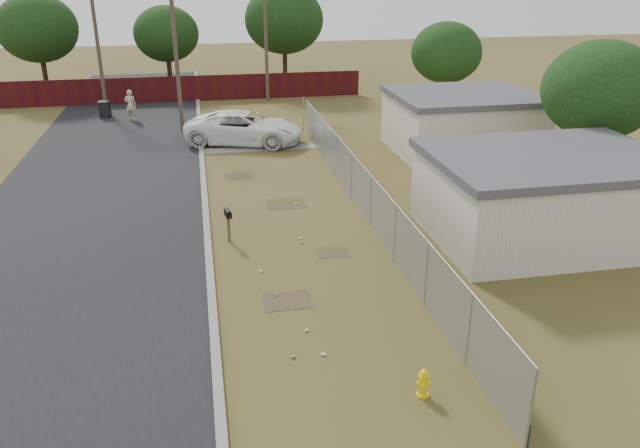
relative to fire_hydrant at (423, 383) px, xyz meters
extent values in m
plane|color=brown|center=(-1.63, 9.94, -0.35)|extent=(120.00, 120.00, 0.00)
cube|color=black|center=(-9.13, 17.94, -0.34)|extent=(9.00, 60.00, 0.02)
cube|color=gray|center=(-4.63, 17.94, -0.29)|extent=(0.25, 60.00, 0.12)
cube|color=gray|center=(-1.63, 21.44, -0.33)|extent=(6.20, 1.00, 0.03)
cylinder|color=gray|center=(1.47, -2.06, 0.65)|extent=(0.06, 0.06, 2.00)
cylinder|color=gray|center=(1.47, 0.94, 0.65)|extent=(0.06, 0.06, 2.00)
cylinder|color=gray|center=(1.47, 3.94, 0.65)|extent=(0.06, 0.06, 2.00)
cylinder|color=gray|center=(1.47, 6.94, 0.65)|extent=(0.06, 0.06, 2.00)
cylinder|color=gray|center=(1.47, 9.94, 0.65)|extent=(0.06, 0.06, 2.00)
cylinder|color=gray|center=(1.47, 12.94, 0.65)|extent=(0.06, 0.06, 2.00)
cylinder|color=gray|center=(1.47, 15.94, 0.65)|extent=(0.06, 0.06, 2.00)
cylinder|color=gray|center=(1.47, 18.94, 0.65)|extent=(0.06, 0.06, 2.00)
cylinder|color=gray|center=(1.47, 21.94, 0.65)|extent=(0.06, 0.06, 2.00)
cylinder|color=gray|center=(1.47, 24.94, 0.65)|extent=(0.06, 0.06, 2.00)
cylinder|color=gray|center=(1.47, 10.94, 1.65)|extent=(0.04, 26.00, 0.04)
cube|color=gray|center=(1.47, 10.94, 0.65)|extent=(0.01, 26.00, 2.00)
cube|color=black|center=(1.53, 10.94, -0.05)|extent=(0.03, 26.00, 0.60)
cube|color=#3E0E0D|center=(-7.63, 34.94, 0.55)|extent=(30.00, 0.12, 1.80)
cylinder|color=brown|center=(-5.63, 25.94, 4.15)|extent=(0.24, 0.24, 9.00)
cylinder|color=brown|center=(-10.63, 31.94, 4.15)|extent=(0.24, 0.24, 9.00)
cylinder|color=brown|center=(0.37, 33.94, 4.15)|extent=(0.24, 0.24, 9.00)
cube|color=beige|center=(7.37, 7.94, 1.05)|extent=(8.00, 6.00, 2.80)
cube|color=#47484C|center=(7.37, 7.94, 2.60)|extent=(8.32, 6.24, 0.30)
cube|color=beige|center=(8.87, 18.94, 1.05)|extent=(7.00, 6.00, 2.80)
cube|color=#47484C|center=(8.87, 18.94, 2.60)|extent=(7.28, 6.24, 0.30)
cylinder|color=#352218|center=(-15.63, 38.94, 1.30)|extent=(0.36, 0.36, 3.30)
ellipsoid|color=black|center=(-15.63, 38.94, 4.53)|extent=(5.70, 5.70, 4.84)
cylinder|color=#352218|center=(-6.63, 39.94, 1.08)|extent=(0.36, 0.36, 2.86)
ellipsoid|color=black|center=(-6.63, 39.94, 3.88)|extent=(4.94, 4.94, 4.20)
cylinder|color=#352218|center=(2.37, 38.94, 1.41)|extent=(0.36, 0.36, 3.52)
ellipsoid|color=black|center=(2.37, 38.94, 4.85)|extent=(6.08, 6.08, 5.17)
cylinder|color=#352218|center=(11.37, 27.94, 0.97)|extent=(0.36, 0.36, 2.64)
ellipsoid|color=black|center=(11.37, 27.94, 3.55)|extent=(4.56, 4.56, 3.88)
cylinder|color=#352218|center=(12.37, 12.94, 1.08)|extent=(0.36, 0.36, 2.86)
ellipsoid|color=black|center=(12.37, 12.94, 3.88)|extent=(4.94, 4.94, 4.20)
cylinder|color=yellow|center=(0.00, 0.00, -0.32)|extent=(0.35, 0.35, 0.05)
cylinder|color=yellow|center=(0.00, 0.00, -0.06)|extent=(0.25, 0.25, 0.51)
cylinder|color=yellow|center=(0.00, 0.00, 0.19)|extent=(0.32, 0.32, 0.04)
sphere|color=yellow|center=(0.00, 0.00, 0.26)|extent=(0.24, 0.24, 0.20)
cylinder|color=yellow|center=(0.00, 0.00, 0.37)|extent=(0.04, 0.04, 0.05)
cylinder|color=yellow|center=(-0.12, 0.03, 0.00)|extent=(0.10, 0.11, 0.10)
cylinder|color=yellow|center=(0.12, -0.02, 0.00)|extent=(0.10, 0.11, 0.10)
cylinder|color=yellow|center=(-0.02, -0.12, 0.00)|extent=(0.14, 0.13, 0.12)
cube|color=brown|center=(-3.86, 9.57, 0.16)|extent=(0.11, 0.11, 1.02)
cube|color=black|center=(-3.86, 9.57, 0.71)|extent=(0.26, 0.52, 0.18)
cylinder|color=black|center=(-3.86, 9.57, 0.80)|extent=(0.26, 0.52, 0.18)
cube|color=#B20C1B|center=(-3.82, 9.31, 0.71)|extent=(0.03, 0.04, 0.10)
imported|color=white|center=(-2.21, 22.67, 0.54)|extent=(6.96, 4.79, 1.77)
imported|color=#C6B591|center=(-8.80, 29.57, 0.62)|extent=(0.78, 0.59, 1.94)
cube|color=black|center=(-10.56, 30.73, 0.15)|extent=(0.71, 0.71, 0.99)
cube|color=black|center=(-10.56, 30.73, 0.66)|extent=(0.78, 0.78, 0.08)
cylinder|color=black|center=(-10.31, 30.37, -0.24)|extent=(0.09, 0.21, 0.21)
cylinder|color=white|center=(-2.18, 3.19, -0.31)|extent=(0.12, 0.11, 0.07)
cylinder|color=#ABABB0|center=(-2.71, 5.30, -0.31)|extent=(0.08, 0.11, 0.07)
cylinder|color=white|center=(-1.32, 9.27, -0.31)|extent=(0.12, 0.12, 0.07)
cylinder|color=#ABABB0|center=(-2.71, 2.04, -0.31)|extent=(0.12, 0.11, 0.07)
cylinder|color=white|center=(-0.94, 12.79, -0.31)|extent=(0.12, 0.11, 0.07)
cylinder|color=#ABABB0|center=(-1.35, 8.89, -0.31)|extent=(0.11, 0.12, 0.07)
cylinder|color=white|center=(-3.01, 6.96, -0.31)|extent=(0.12, 0.12, 0.07)
cylinder|color=white|center=(-1.94, 2.00, -0.31)|extent=(0.12, 0.11, 0.07)
camera|label=1|loc=(-4.59, -11.08, 8.90)|focal=35.00mm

